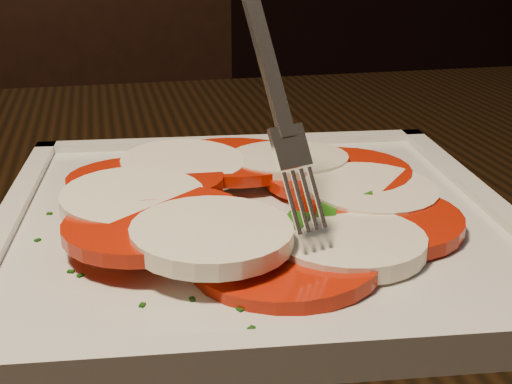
% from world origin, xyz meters
% --- Properties ---
extents(table, '(1.26, 0.90, 0.75)m').
position_xyz_m(table, '(-0.21, -0.01, 0.65)').
color(table, black).
rests_on(table, ground).
extents(chair, '(0.47, 0.47, 0.93)m').
position_xyz_m(chair, '(-0.37, 0.69, 0.53)').
color(chair, black).
rests_on(chair, ground).
extents(plate, '(0.33, 0.33, 0.01)m').
position_xyz_m(plate, '(-0.25, -0.11, 0.76)').
color(plate, silver).
rests_on(plate, table).
extents(caprese_salad, '(0.25, 0.28, 0.03)m').
position_xyz_m(caprese_salad, '(-0.25, -0.11, 0.78)').
color(caprese_salad, '#C01504').
rests_on(caprese_salad, plate).
extents(fork, '(0.07, 0.10, 0.17)m').
position_xyz_m(fork, '(-0.25, -0.14, 0.87)').
color(fork, white).
rests_on(fork, caprese_salad).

